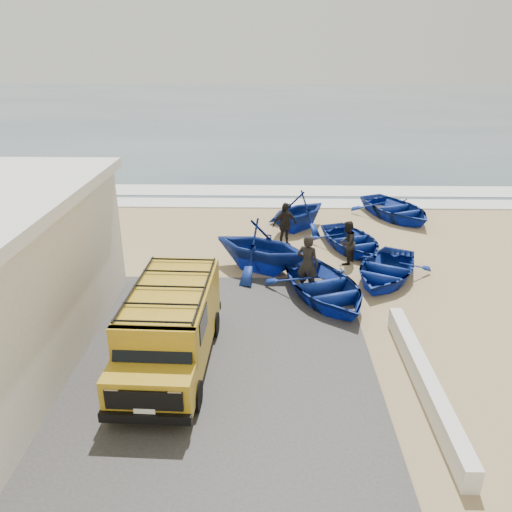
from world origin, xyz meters
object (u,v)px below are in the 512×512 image
object	(u,v)px
boat_near_right	(385,269)
boat_far_left	(298,211)
van	(170,325)
fisherman_middle	(347,243)
boat_near_left	(324,286)
fisherman_back	(285,225)
fisherman_front	(308,264)
boat_mid_right	(352,241)
boat_mid_left	(261,246)
parapet	(424,380)
boat_far_right	(396,209)

from	to	relation	value
boat_near_right	boat_far_left	xyz separation A→B (m)	(-2.74, 5.10, 0.47)
van	fisherman_middle	distance (m)	8.42
boat_near_left	fisherman_back	size ratio (longest dim) A/B	2.32
boat_near_left	boat_near_right	world-z (taller)	boat_near_left
boat_far_left	boat_near_left	bearing A→B (deg)	-42.09
fisherman_front	boat_far_left	bearing A→B (deg)	-66.72
boat_near_left	boat_mid_right	size ratio (longest dim) A/B	1.14
boat_near_left	boat_far_left	world-z (taller)	boat_far_left
boat_mid_left	fisherman_back	world-z (taller)	boat_mid_left
boat_near_left	fisherman_middle	xyz separation A→B (m)	(1.12, 2.87, 0.38)
boat_far_left	fisherman_middle	world-z (taller)	boat_far_left
parapet	fisherman_back	world-z (taller)	fisherman_back
boat_mid_right	fisherman_back	bearing A→B (deg)	153.56
boat_mid_left	boat_mid_right	world-z (taller)	boat_mid_left
boat_mid_right	fisherman_back	world-z (taller)	fisherman_back
parapet	fisherman_middle	size ratio (longest dim) A/B	3.64
boat_near_right	boat_far_right	distance (m)	7.08
parapet	boat_mid_right	bearing A→B (deg)	92.26
van	boat_mid_left	size ratio (longest dim) A/B	1.36
parapet	fisherman_front	world-z (taller)	fisherman_front
boat_far_left	fisherman_back	size ratio (longest dim) A/B	1.80
boat_far_left	fisherman_back	xyz separation A→B (m)	(-0.65, -2.00, 0.05)
boat_mid_left	fisherman_middle	bearing A→B (deg)	-49.70
fisherman_middle	van	bearing A→B (deg)	-6.07
boat_near_right	fisherman_back	distance (m)	4.63
boat_near_right	boat_far_right	bearing A→B (deg)	100.81
fisherman_middle	boat_near_left	bearing A→B (deg)	12.04
parapet	boat_far_left	world-z (taller)	boat_far_left
boat_near_right	fisherman_front	size ratio (longest dim) A/B	1.91
boat_near_right	fisherman_back	xyz separation A→B (m)	(-3.40, 3.10, 0.52)
van	fisherman_front	xyz separation A→B (m)	(3.71, 4.15, -0.13)
fisherman_back	boat_mid_left	bearing A→B (deg)	-138.35
parapet	boat_near_left	world-z (taller)	boat_near_left
fisherman_front	boat_mid_right	bearing A→B (deg)	-95.15
boat_far_right	fisherman_back	size ratio (longest dim) A/B	2.37
boat_far_right	fisherman_back	xyz separation A→B (m)	(-5.35, -3.71, 0.46)
fisherman_front	boat_near_left	bearing A→B (deg)	158.72
boat_near_left	boat_mid_left	xyz separation A→B (m)	(-2.04, 2.16, 0.52)
van	fisherman_middle	bearing A→B (deg)	52.60
parapet	boat_far_left	xyz separation A→B (m)	(-2.36, 11.15, 0.59)
boat_far_left	fisherman_middle	size ratio (longest dim) A/B	1.99
parapet	fisherman_middle	distance (m)	7.51
boat_near_right	boat_mid_left	size ratio (longest dim) A/B	1.04
boat_near_left	boat_far_right	world-z (taller)	boat_far_right
van	parapet	bearing A→B (deg)	-6.83
boat_near_left	boat_mid_left	bearing A→B (deg)	112.61
boat_mid_left	fisherman_front	bearing A→B (deg)	-109.47
boat_mid_left	boat_far_right	world-z (taller)	boat_mid_left
boat_mid_right	boat_far_right	distance (m)	4.86
parapet	van	distance (m)	6.23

